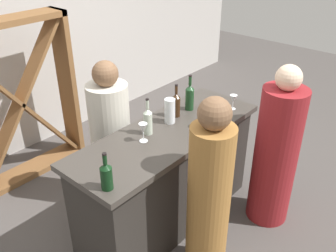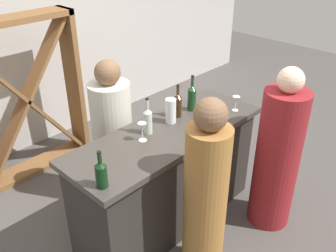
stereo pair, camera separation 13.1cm
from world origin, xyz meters
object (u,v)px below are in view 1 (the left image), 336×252
(water_pitcher, at_px, (170,111))
(wine_glass_near_right, at_px, (143,129))
(person_left_guest, at_px, (209,197))
(wine_rack, at_px, (19,103))
(person_center_guest, at_px, (276,154))
(wine_bottle_center_amber_brown, at_px, (176,104))
(wine_glass_near_center, at_px, (233,99))
(wine_bottle_second_right_olive_green, at_px, (190,97))
(person_right_guest, at_px, (111,142))
(wine_bottle_leftmost_dark_green, at_px, (106,175))
(wine_glass_near_left, at_px, (207,116))
(wine_bottle_second_left_clear_pale, at_px, (148,121))

(water_pitcher, bearing_deg, wine_glass_near_right, -172.85)
(water_pitcher, relative_size, person_left_guest, 0.14)
(wine_rack, relative_size, person_center_guest, 1.12)
(wine_bottle_center_amber_brown, bearing_deg, wine_glass_near_center, -34.26)
(wine_bottle_second_right_olive_green, xyz_separation_m, person_center_guest, (0.23, -0.79, -0.39))
(wine_rack, relative_size, person_right_guest, 1.16)
(water_pitcher, xyz_separation_m, person_right_guest, (-0.25, 0.51, -0.40))
(person_center_guest, distance_m, person_right_guest, 1.50)
(wine_glass_near_right, bearing_deg, person_left_guest, -87.21)
(person_center_guest, bearing_deg, wine_bottle_leftmost_dark_green, 53.14)
(person_center_guest, xyz_separation_m, person_right_guest, (-0.79, 1.27, -0.02))
(wine_glass_near_right, bearing_deg, wine_bottle_leftmost_dark_green, -157.95)
(person_left_guest, bearing_deg, wine_glass_near_left, -69.45)
(wine_glass_near_left, bearing_deg, wine_bottle_second_left_clear_pale, 141.84)
(wine_bottle_second_right_olive_green, height_order, wine_glass_near_right, wine_bottle_second_right_olive_green)
(wine_glass_near_center, distance_m, water_pitcher, 0.63)
(wine_bottle_center_amber_brown, xyz_separation_m, person_center_guest, (0.41, -0.80, -0.38))
(wine_glass_near_right, bearing_deg, person_center_guest, -38.39)
(wine_glass_near_left, relative_size, wine_glass_near_center, 1.11)
(wine_bottle_leftmost_dark_green, relative_size, wine_bottle_center_amber_brown, 0.90)
(wine_bottle_center_amber_brown, bearing_deg, water_pitcher, -165.00)
(wine_glass_near_left, height_order, wine_glass_near_right, wine_glass_near_right)
(wine_glass_near_center, bearing_deg, person_center_guest, -94.10)
(wine_glass_near_left, height_order, person_right_guest, person_right_guest)
(wine_bottle_leftmost_dark_green, bearing_deg, person_center_guest, -18.19)
(wine_bottle_leftmost_dark_green, xyz_separation_m, person_left_guest, (0.60, -0.39, -0.35))
(wine_bottle_leftmost_dark_green, relative_size, wine_bottle_second_left_clear_pale, 0.87)
(wine_bottle_center_amber_brown, bearing_deg, person_center_guest, -62.68)
(person_center_guest, bearing_deg, person_right_guest, 13.13)
(wine_bottle_leftmost_dark_green, xyz_separation_m, person_center_guest, (1.48, -0.49, -0.37))
(wine_bottle_leftmost_dark_green, bearing_deg, wine_glass_near_left, -1.05)
(person_center_guest, bearing_deg, wine_glass_near_center, -22.76)
(wine_glass_near_right, bearing_deg, wine_glass_near_left, -26.72)
(wine_glass_near_center, height_order, person_right_guest, person_right_guest)
(wine_bottle_second_left_clear_pale, height_order, wine_bottle_center_amber_brown, wine_bottle_second_left_clear_pale)
(wine_glass_near_left, bearing_deg, water_pitcher, 113.20)
(wine_bottle_center_amber_brown, height_order, person_right_guest, person_right_guest)
(wine_glass_near_center, xyz_separation_m, person_center_guest, (-0.04, -0.49, -0.36))
(wine_rack, relative_size, wine_glass_near_left, 10.98)
(wine_bottle_second_right_olive_green, distance_m, wine_glass_near_left, 0.37)
(wine_glass_near_center, height_order, person_left_guest, person_left_guest)
(wine_bottle_second_right_olive_green, relative_size, person_right_guest, 0.23)
(wine_rack, xyz_separation_m, wine_glass_near_center, (1.12, -1.83, 0.21))
(wine_bottle_second_left_clear_pale, height_order, person_center_guest, person_center_guest)
(wine_bottle_center_amber_brown, relative_size, wine_bottle_second_right_olive_green, 0.90)
(wine_bottle_center_amber_brown, bearing_deg, wine_bottle_second_right_olive_green, -2.15)
(wine_bottle_second_left_clear_pale, distance_m, wine_glass_near_right, 0.12)
(wine_bottle_second_left_clear_pale, height_order, wine_glass_near_left, wine_bottle_second_left_clear_pale)
(wine_bottle_second_left_clear_pale, relative_size, person_right_guest, 0.21)
(wine_bottle_second_left_clear_pale, distance_m, water_pitcher, 0.26)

